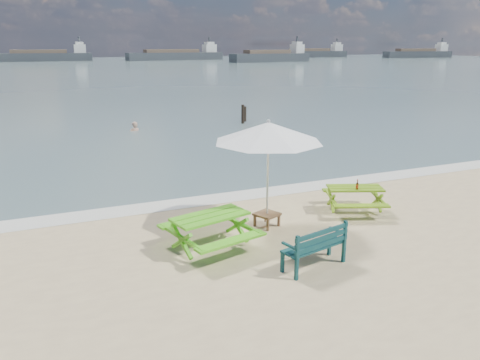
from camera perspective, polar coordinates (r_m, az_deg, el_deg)
name	(u,v)px	position (r m, az deg, el deg)	size (l,w,h in m)	color
sea	(68,69)	(92.93, -20.20, 12.58)	(300.00, 300.00, 0.00)	slate
foam_strip	(237,196)	(13.99, -0.39, -1.96)	(22.00, 0.90, 0.01)	silver
picnic_table_left	(211,233)	(10.37, -3.61, -6.45)	(2.07, 2.21, 0.80)	#4EB51B
picnic_table_right	(354,200)	(13.01, 13.77, -2.37)	(1.93, 2.02, 0.69)	#689516
park_bench	(314,255)	(9.72, 8.97, -8.96)	(1.50, 0.79, 0.88)	#0D3538
side_table	(267,219)	(11.70, 3.29, -4.81)	(0.70, 0.70, 0.34)	brown
patio_umbrella	(268,132)	(11.10, 3.48, 5.83)	(3.48, 3.48, 2.62)	silver
beer_bottle	(357,186)	(12.69, 14.09, -0.73)	(0.07, 0.07, 0.27)	#954415
swimmer	(135,137)	(25.40, -12.68, 5.10)	(0.68, 0.53, 1.67)	tan
mooring_pilings	(244,116)	(27.22, 0.46, 7.83)	(0.57, 0.77, 1.27)	black
cargo_ships	(254,55)	(143.47, 1.77, 14.95)	(139.65, 39.27, 4.40)	#33383C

